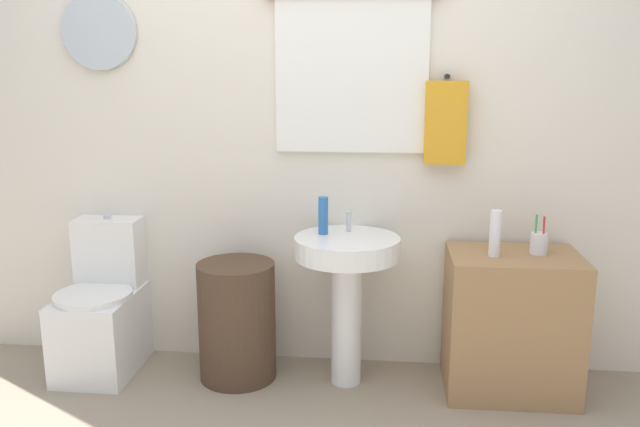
# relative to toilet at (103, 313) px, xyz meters

# --- Properties ---
(back_wall) EXTENTS (4.40, 0.18, 2.60)m
(back_wall) POSITION_rel_toilet_xyz_m (1.06, 0.26, 1.01)
(back_wall) COLOR silver
(back_wall) RESTS_ON ground_plane
(toilet) EXTENTS (0.38, 0.51, 0.79)m
(toilet) POSITION_rel_toilet_xyz_m (0.00, 0.00, 0.00)
(toilet) COLOR white
(toilet) RESTS_ON ground_plane
(laundry_hamper) EXTENTS (0.39, 0.39, 0.60)m
(laundry_hamper) POSITION_rel_toilet_xyz_m (0.71, -0.03, -0.00)
(laundry_hamper) COLOR #4C3828
(laundry_hamper) RESTS_ON ground_plane
(pedestal_sink) EXTENTS (0.51, 0.51, 0.75)m
(pedestal_sink) POSITION_rel_toilet_xyz_m (1.26, -0.03, 0.26)
(pedestal_sink) COLOR white
(pedestal_sink) RESTS_ON ground_plane
(faucet) EXTENTS (0.03, 0.03, 0.10)m
(faucet) POSITION_rel_toilet_xyz_m (1.26, 0.09, 0.50)
(faucet) COLOR silver
(faucet) RESTS_ON pedestal_sink
(wooden_cabinet) EXTENTS (0.61, 0.44, 0.69)m
(wooden_cabinet) POSITION_rel_toilet_xyz_m (2.05, -0.03, 0.04)
(wooden_cabinet) COLOR #9E754C
(wooden_cabinet) RESTS_ON ground_plane
(soap_bottle) EXTENTS (0.05, 0.05, 0.18)m
(soap_bottle) POSITION_rel_toilet_xyz_m (1.14, 0.02, 0.54)
(soap_bottle) COLOR #2D6BB7
(soap_bottle) RESTS_ON pedestal_sink
(lotion_bottle) EXTENTS (0.05, 0.05, 0.22)m
(lotion_bottle) POSITION_rel_toilet_xyz_m (1.95, -0.07, 0.49)
(lotion_bottle) COLOR white
(lotion_bottle) RESTS_ON wooden_cabinet
(toothbrush_cup) EXTENTS (0.08, 0.08, 0.18)m
(toothbrush_cup) POSITION_rel_toilet_xyz_m (2.16, -0.01, 0.44)
(toothbrush_cup) COLOR silver
(toothbrush_cup) RESTS_ON wooden_cabinet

